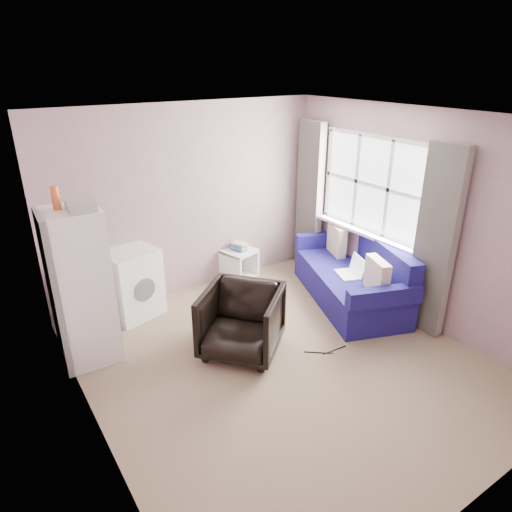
{
  "coord_description": "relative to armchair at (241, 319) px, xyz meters",
  "views": [
    {
      "loc": [
        -2.46,
        -3.17,
        2.96
      ],
      "look_at": [
        0.05,
        0.6,
        1.0
      ],
      "focal_mm": 32.0,
      "sensor_mm": 36.0,
      "label": 1
    }
  ],
  "objects": [
    {
      "name": "window_dressing",
      "position": [
        2.05,
        0.28,
        0.7
      ],
      "size": [
        0.17,
        2.62,
        2.18
      ],
      "color": "white",
      "rests_on": "ground"
    },
    {
      "name": "floor_cables",
      "position": [
        0.77,
        -0.53,
        -0.4
      ],
      "size": [
        0.47,
        0.21,
        0.01
      ],
      "rotation": [
        0.0,
        0.0,
        -0.33
      ],
      "color": "black",
      "rests_on": "ground"
    },
    {
      "name": "sofa",
      "position": [
        1.86,
        0.19,
        -0.09
      ],
      "size": [
        1.51,
        2.14,
        0.87
      ],
      "rotation": [
        0.0,
        0.0,
        -0.35
      ],
      "color": "navy",
      "rests_on": "ground"
    },
    {
      "name": "fridge",
      "position": [
        -1.4,
        0.82,
        0.43
      ],
      "size": [
        0.61,
        0.6,
        1.88
      ],
      "rotation": [
        0.0,
        0.0,
        -0.05
      ],
      "color": "white",
      "rests_on": "ground"
    },
    {
      "name": "side_table",
      "position": [
        0.92,
        1.54,
        -0.14
      ],
      "size": [
        0.52,
        0.52,
        0.57
      ],
      "rotation": [
        0.0,
        0.0,
        0.27
      ],
      "color": "white",
      "rests_on": "ground"
    },
    {
      "name": "washing_machine",
      "position": [
        -0.71,
        1.46,
        0.04
      ],
      "size": [
        0.74,
        0.74,
        0.86
      ],
      "rotation": [
        0.0,
        0.0,
        0.25
      ],
      "color": "white",
      "rests_on": "ground"
    },
    {
      "name": "room",
      "position": [
        0.28,
        -0.41,
        0.84
      ],
      "size": [
        3.84,
        4.24,
        2.54
      ],
      "color": "#957F61",
      "rests_on": "ground"
    },
    {
      "name": "armchair",
      "position": [
        0.0,
        0.0,
        0.0
      ],
      "size": [
        1.09,
        1.09,
        0.82
      ],
      "primitive_type": "imported",
      "rotation": [
        0.0,
        0.0,
        -0.86
      ],
      "color": "black",
      "rests_on": "ground"
    }
  ]
}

